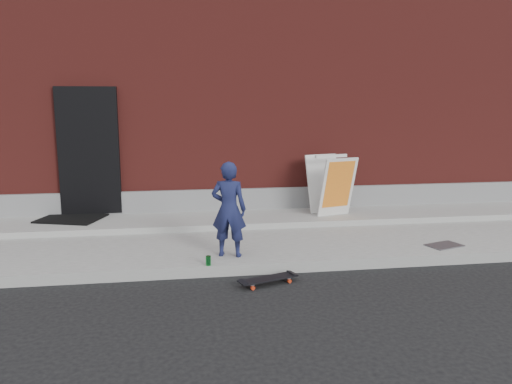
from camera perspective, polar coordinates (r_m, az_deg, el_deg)
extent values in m
plane|color=black|center=(6.68, 0.42, -9.46)|extent=(80.00, 80.00, 0.00)
cube|color=slate|center=(8.07, -1.26, -5.42)|extent=(20.00, 3.00, 0.15)
cube|color=gray|center=(8.91, -2.01, -3.11)|extent=(20.00, 1.20, 0.10)
cube|color=maroon|center=(13.25, -4.43, 11.24)|extent=(20.00, 8.00, 5.00)
cube|color=slate|center=(9.41, -2.42, -0.84)|extent=(20.00, 0.10, 0.40)
cube|color=black|center=(9.35, -18.55, 4.46)|extent=(1.05, 0.12, 2.25)
imported|color=#171C42|center=(6.82, -3.12, -1.98)|extent=(0.55, 0.44, 1.32)
cylinder|color=#B12B12|center=(6.54, 3.07, -9.68)|extent=(0.06, 0.05, 0.05)
cylinder|color=#B12B12|center=(6.41, 3.83, -10.11)|extent=(0.06, 0.05, 0.05)
cylinder|color=#B12B12|center=(6.30, -1.07, -10.44)|extent=(0.06, 0.05, 0.05)
cylinder|color=#B12B12|center=(6.17, -0.37, -10.91)|extent=(0.06, 0.05, 0.05)
cube|color=#AAAAAE|center=(6.46, 3.45, -9.61)|extent=(0.10, 0.17, 0.02)
cube|color=#AAAAAE|center=(6.22, -0.73, -10.37)|extent=(0.10, 0.17, 0.02)
cube|color=black|center=(6.33, 1.40, -9.85)|extent=(0.77, 0.43, 0.02)
cube|color=silver|center=(8.91, 9.31, 0.55)|extent=(0.70, 0.46, 1.05)
cube|color=silver|center=(9.30, 7.70, 0.99)|extent=(0.70, 0.46, 1.05)
cube|color=yellow|center=(8.89, 9.40, 0.18)|extent=(0.58, 0.36, 0.84)
cube|color=silver|center=(9.03, 8.58, 4.08)|extent=(0.64, 0.23, 0.05)
cylinder|color=#1A8533|center=(6.59, -5.47, -7.82)|extent=(0.08, 0.08, 0.13)
cube|color=black|center=(9.25, -20.35, -2.84)|extent=(1.22, 1.09, 0.03)
cube|color=#545358|center=(7.95, 20.72, -5.72)|extent=(0.59, 0.47, 0.02)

